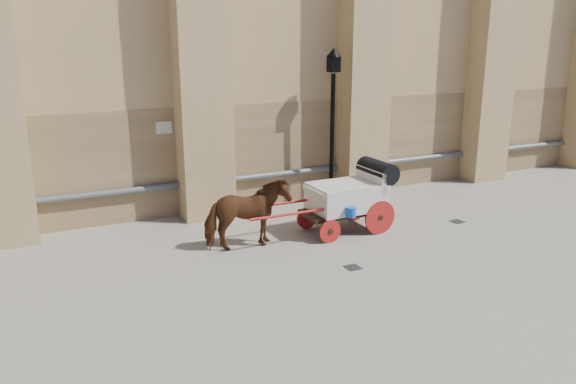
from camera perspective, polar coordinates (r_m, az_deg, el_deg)
ground at (r=13.01m, az=0.88°, el=-6.30°), size 90.00×90.00×0.00m
horse at (r=13.12m, az=-4.19°, el=-2.31°), size 1.98×0.95×1.66m
carriage at (r=14.39m, az=6.45°, el=-0.24°), size 4.04×1.44×1.76m
street_lamp at (r=16.39m, az=4.53°, el=7.02°), size 0.43×0.43×4.54m
drain_grate_near at (r=12.34m, az=6.60°, el=-7.62°), size 0.32×0.32×0.01m
drain_grate_far at (r=15.86m, az=16.82°, el=-2.89°), size 0.36×0.36×0.01m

